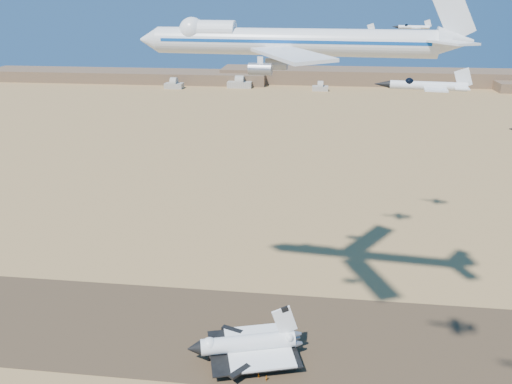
# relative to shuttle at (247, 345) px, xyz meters

# --- Properties ---
(ground) EXTENTS (1200.00, 1200.00, 0.00)m
(ground) POSITION_rel_shuttle_xyz_m (-16.68, 11.42, -4.72)
(ground) COLOR #A37A48
(ground) RESTS_ON ground
(runway) EXTENTS (600.00, 50.00, 0.06)m
(runway) POSITION_rel_shuttle_xyz_m (-16.68, 11.42, -4.69)
(runway) COLOR #493724
(runway) RESTS_ON ground
(ridgeline) EXTENTS (960.00, 90.00, 18.00)m
(ridgeline) POSITION_rel_shuttle_xyz_m (48.63, 538.72, 2.91)
(ridgeline) COLOR brown
(ridgeline) RESTS_ON ground
(hangars) EXTENTS (200.50, 29.50, 30.00)m
(hangars) POSITION_rel_shuttle_xyz_m (-80.68, 489.85, 0.11)
(hangars) COLOR #ABA698
(hangars) RESTS_ON ground
(shuttle) EXTENTS (35.94, 28.09, 17.56)m
(shuttle) POSITION_rel_shuttle_xyz_m (0.00, 0.00, 0.00)
(shuttle) COLOR white
(shuttle) RESTS_ON runway
(carrier_747) EXTENTS (88.79, 68.49, 22.09)m
(carrier_747) POSITION_rel_shuttle_xyz_m (8.13, 12.56, 89.41)
(carrier_747) COLOR white
(crew_a) EXTENTS (0.49, 0.70, 1.83)m
(crew_a) POSITION_rel_shuttle_xyz_m (9.72, -4.91, -3.75)
(crew_a) COLOR orange
(crew_a) RESTS_ON runway
(crew_b) EXTENTS (0.67, 0.94, 1.74)m
(crew_b) POSITION_rel_shuttle_xyz_m (7.04, -9.48, -3.79)
(crew_b) COLOR orange
(crew_b) RESTS_ON runway
(crew_c) EXTENTS (1.06, 1.10, 1.73)m
(crew_c) POSITION_rel_shuttle_xyz_m (4.57, -8.78, -3.80)
(crew_c) COLOR orange
(crew_c) RESTS_ON runway
(chase_jet_a) EXTENTS (16.65, 9.15, 4.15)m
(chase_jet_a) POSITION_rel_shuttle_xyz_m (37.22, -32.97, 85.78)
(chase_jet_a) COLOR white
(chase_jet_c) EXTENTS (15.13, 8.21, 3.77)m
(chase_jet_c) POSITION_rel_shuttle_xyz_m (30.27, 57.18, 89.29)
(chase_jet_c) COLOR white
(chase_jet_d) EXTENTS (14.26, 8.15, 3.60)m
(chase_jet_d) POSITION_rel_shuttle_xyz_m (53.67, 80.09, 89.92)
(chase_jet_d) COLOR white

